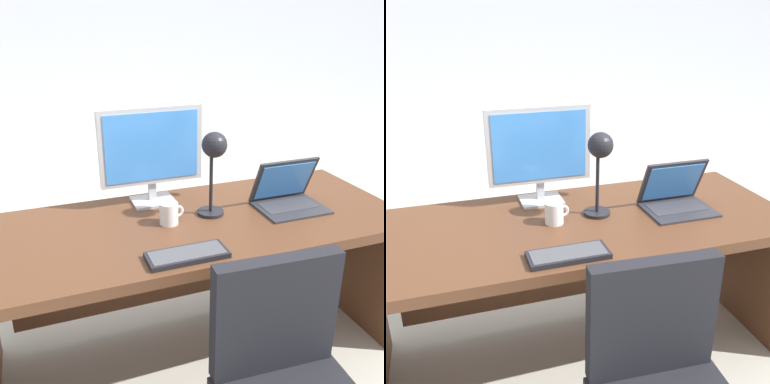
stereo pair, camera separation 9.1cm
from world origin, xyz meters
The scene contains 8 objects.
ground centered at (0.00, 1.50, 0.00)m, with size 12.00×12.00×0.00m, color #B7B2A3.
back_wall centered at (0.00, 3.73, 1.40)m, with size 10.00×0.10×2.80m, color silver.
desk centered at (0.00, 0.04, 0.54)m, with size 1.88×0.77×0.72m.
monitor centered at (-0.12, 0.26, 0.99)m, with size 0.48×0.16×0.46m.
laptop centered at (0.46, 0.01, 0.79)m, with size 0.31×0.25×0.23m.
keyboard centered at (-0.14, -0.29, 0.73)m, with size 0.31×0.12×0.02m.
desk_lamp centered at (0.09, 0.02, 1.00)m, with size 0.12×0.14×0.39m.
coffee_mug centered at (-0.11, 0.01, 0.77)m, with size 0.11×0.08×0.10m.
Camera 2 is at (-0.54, -1.67, 1.57)m, focal length 41.40 mm.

